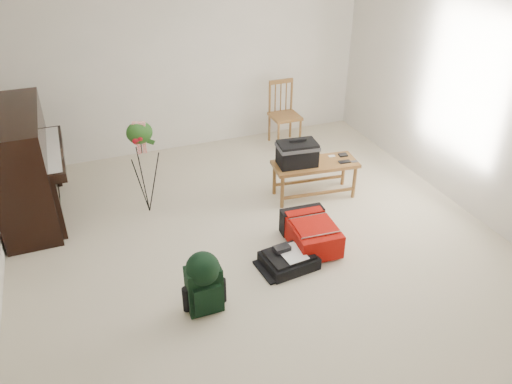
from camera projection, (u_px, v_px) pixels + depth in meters
name	position (u px, v px, depth m)	size (l,w,h in m)	color
floor	(264.00, 251.00, 5.17)	(5.00, 5.50, 0.01)	#C0B39A
wall_back	(189.00, 60.00, 6.72)	(5.00, 0.04, 2.50)	silver
wall_right	(483.00, 105.00, 5.30)	(0.04, 5.50, 2.50)	silver
piano	(25.00, 168.00, 5.46)	(0.71, 1.50, 1.25)	black
bench	(303.00, 157.00, 5.80)	(1.04, 0.51, 0.77)	brown
dining_chair	(284.00, 114.00, 7.19)	(0.40, 0.40, 0.92)	brown
red_suitcase	(309.00, 230.00, 5.23)	(0.49, 0.70, 0.29)	#BB0D08
black_duffel	(289.00, 259.00, 4.94)	(0.54, 0.45, 0.21)	black
green_backpack	(204.00, 280.00, 4.28)	(0.31, 0.30, 0.61)	black
flower_stand	(144.00, 168.00, 5.54)	(0.46, 0.46, 1.15)	black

